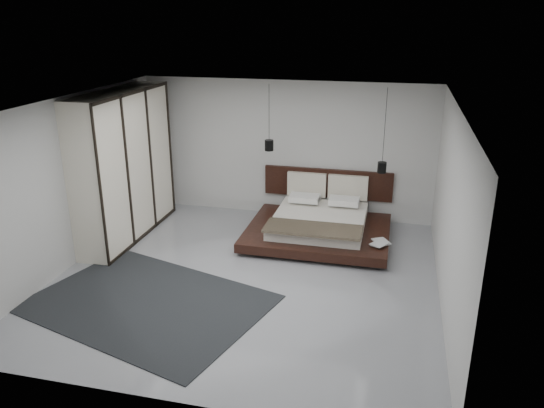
% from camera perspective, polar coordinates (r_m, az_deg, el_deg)
% --- Properties ---
extents(floor, '(6.00, 6.00, 0.00)m').
position_cam_1_polar(floor, '(8.68, -2.72, -7.87)').
color(floor, gray).
rests_on(floor, ground).
extents(ceiling, '(6.00, 6.00, 0.00)m').
position_cam_1_polar(ceiling, '(7.78, -3.06, 10.70)').
color(ceiling, white).
rests_on(ceiling, wall_back).
extents(wall_back, '(6.00, 0.00, 6.00)m').
position_cam_1_polar(wall_back, '(10.91, 1.53, 5.89)').
color(wall_back, beige).
rests_on(wall_back, floor).
extents(wall_front, '(6.00, 0.00, 6.00)m').
position_cam_1_polar(wall_front, '(5.55, -11.65, -8.96)').
color(wall_front, beige).
rests_on(wall_front, floor).
extents(wall_left, '(0.00, 6.00, 6.00)m').
position_cam_1_polar(wall_left, '(9.38, -20.78, 2.23)').
color(wall_left, beige).
rests_on(wall_left, floor).
extents(wall_right, '(0.00, 6.00, 6.00)m').
position_cam_1_polar(wall_right, '(7.86, 18.61, -0.80)').
color(wall_right, beige).
rests_on(wall_right, floor).
extents(lattice_screen, '(0.05, 0.90, 2.60)m').
position_cam_1_polar(lattice_screen, '(11.41, -13.79, 5.42)').
color(lattice_screen, black).
rests_on(lattice_screen, floor).
extents(bed, '(2.62, 2.33, 1.05)m').
position_cam_1_polar(bed, '(10.09, 5.11, -2.07)').
color(bed, black).
rests_on(bed, floor).
extents(book_lower, '(0.37, 0.40, 0.03)m').
position_cam_1_polar(book_lower, '(9.44, 11.02, -4.11)').
color(book_lower, '#99724C').
rests_on(book_lower, bed).
extents(book_upper, '(0.36, 0.39, 0.02)m').
position_cam_1_polar(book_upper, '(9.40, 10.91, -4.02)').
color(book_upper, '#99724C').
rests_on(book_upper, book_lower).
extents(pendant_left, '(0.17, 0.17, 1.27)m').
position_cam_1_polar(pendant_left, '(10.25, -0.31, 6.35)').
color(pendant_left, black).
rests_on(pendant_left, ceiling).
extents(pendant_right, '(0.17, 0.17, 1.56)m').
position_cam_1_polar(pendant_right, '(10.04, 11.74, 3.93)').
color(pendant_right, black).
rests_on(pendant_right, ceiling).
extents(wardrobe, '(0.66, 2.80, 2.75)m').
position_cam_1_polar(wardrobe, '(10.22, -15.67, 4.02)').
color(wardrobe, silver).
rests_on(wardrobe, floor).
extents(rug, '(3.89, 3.24, 0.01)m').
position_cam_1_polar(rug, '(8.16, -13.23, -10.31)').
color(rug, black).
rests_on(rug, floor).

